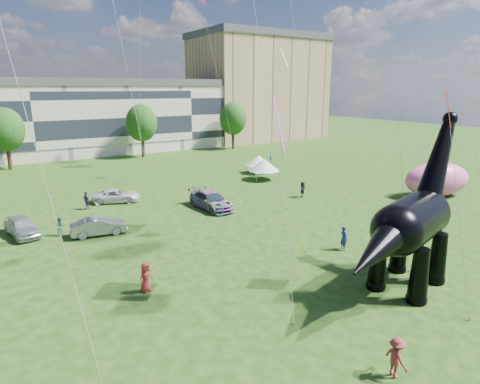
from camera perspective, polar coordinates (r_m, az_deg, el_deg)
ground at (r=22.80m, az=13.04°, el=-16.42°), size 220.00×220.00×0.00m
terrace_row at (r=75.89m, az=-27.74°, el=8.78°), size 78.00×11.00×12.00m
apartment_block at (r=95.38m, az=2.54°, el=14.30°), size 28.00×18.00×22.00m
tree_mid_left at (r=66.67m, az=-30.49°, el=8.10°), size 5.20×5.20×9.44m
tree_mid_right at (r=70.26m, az=-13.85°, el=9.92°), size 5.20×5.20×9.44m
tree_far_right at (r=77.87m, az=-1.01°, el=10.76°), size 5.20×5.20×9.44m
dinosaur_sculpture at (r=24.96m, az=22.91°, el=-4.39°), size 12.86×5.26×10.54m
car_silver at (r=36.82m, az=-28.63°, el=-4.31°), size 2.70×4.90×1.58m
car_grey at (r=34.51m, az=-19.43°, el=-4.63°), size 4.51×2.13×1.43m
car_white at (r=43.66m, az=-17.15°, el=-0.53°), size 5.28×3.86×1.33m
car_dark at (r=39.54m, az=-4.11°, el=-1.21°), size 2.78×5.90×1.66m
gazebo_near at (r=55.82m, az=2.70°, el=4.45°), size 3.73×3.73×2.46m
gazebo_far at (r=51.78m, az=3.43°, el=3.85°), size 4.86×4.86×2.74m
inflatable_pink at (r=48.68m, az=26.20°, el=1.61°), size 8.35×5.98×3.77m
visitors at (r=31.62m, az=-10.90°, el=-5.50°), size 54.22×43.66×1.82m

